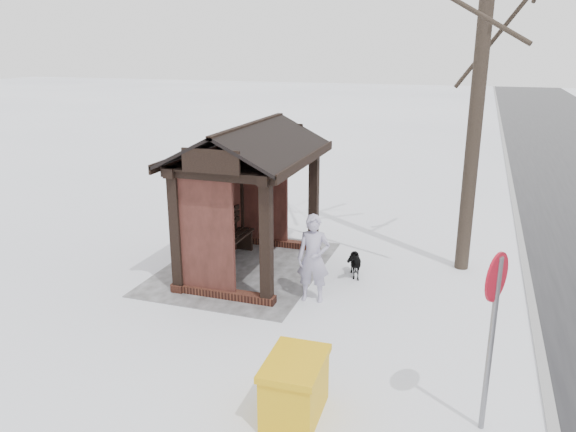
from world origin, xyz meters
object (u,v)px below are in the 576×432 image
object	(u,v)px
pedestrian	(313,258)
dog	(352,262)
bus_shelter	(243,169)
grit_bin	(295,387)
road_sign	(494,305)

from	to	relation	value
pedestrian	dog	size ratio (longest dim) A/B	2.22
pedestrian	dog	distance (m)	1.50
bus_shelter	grit_bin	size ratio (longest dim) A/B	3.39
dog	road_sign	size ratio (longest dim) A/B	0.32
pedestrian	dog	world-z (taller)	pedestrian
bus_shelter	dog	size ratio (longest dim) A/B	4.84
bus_shelter	road_sign	world-z (taller)	bus_shelter
road_sign	dog	bearing A→B (deg)	-125.67
bus_shelter	pedestrian	size ratio (longest dim) A/B	2.18
pedestrian	road_sign	bearing A→B (deg)	-51.58
road_sign	grit_bin	bearing A→B (deg)	-54.48
pedestrian	grit_bin	size ratio (longest dim) A/B	1.56
pedestrian	grit_bin	bearing A→B (deg)	-85.66
dog	road_sign	bearing A→B (deg)	-80.82
bus_shelter	grit_bin	bearing A→B (deg)	30.02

